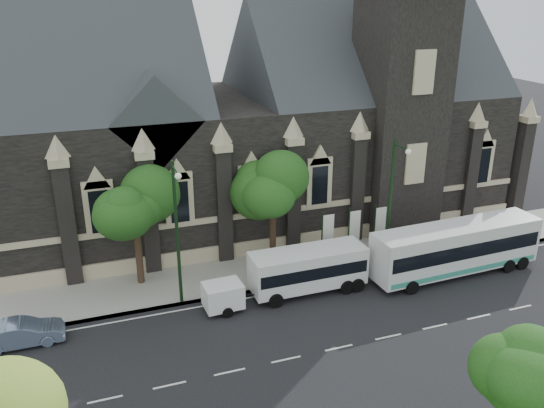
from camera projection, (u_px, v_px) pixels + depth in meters
name	position (u px, v px, depth m)	size (l,w,h in m)	color
ground	(286.00, 360.00, 28.78)	(160.00, 160.00, 0.00)	black
sidewalk	(235.00, 275.00, 37.11)	(80.00, 5.00, 0.15)	gray
museum	(263.00, 120.00, 43.94)	(40.00, 17.70, 29.90)	black
tree_park_east	(531.00, 368.00, 20.84)	(3.40, 3.40, 6.28)	black
tree_walk_right	(275.00, 182.00, 37.10)	(4.08, 4.08, 7.80)	black
tree_walk_left	(137.00, 199.00, 34.32)	(3.91, 3.91, 7.64)	black
street_lamp_near	(392.00, 198.00, 36.28)	(0.36, 1.88, 9.00)	black
street_lamp_mid	(177.00, 227.00, 31.93)	(0.36, 1.88, 9.00)	black
banner_flag_left	(326.00, 233.00, 37.79)	(0.90, 0.10, 4.00)	black
banner_flag_center	(352.00, 229.00, 38.41)	(0.90, 0.10, 4.00)	black
banner_flag_right	(378.00, 225.00, 39.03)	(0.90, 0.10, 4.00)	black
tour_coach	(456.00, 248.00, 36.80)	(11.97, 3.16, 3.47)	silver
shuttle_bus	(308.00, 268.00, 34.74)	(7.29, 2.61, 2.80)	silver
box_trailer	(223.00, 296.00, 32.86)	(3.27, 1.92, 1.73)	white
sedan	(22.00, 333.00, 29.76)	(1.50, 4.29, 1.41)	slate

